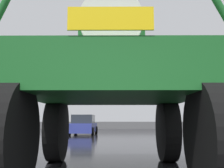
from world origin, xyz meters
TOP-DOWN VIEW (x-y plane):
  - ground_plane at (0.00, 18.00)m, footprint 120.00×120.00m
  - oversize_sprayer at (-0.02, 4.75)m, footprint 4.09×5.24m
  - sedan_ahead at (-1.99, 20.41)m, footprint 2.05×4.18m
  - traffic_signal_near_right at (4.33, 10.59)m, footprint 0.24×0.54m
  - roadside_barrier at (0.00, 34.43)m, footprint 30.82×0.24m

SIDE VIEW (x-z plane):
  - ground_plane at x=0.00m, z-range 0.00..0.00m
  - roadside_barrier at x=0.00m, z-range 0.00..0.90m
  - sedan_ahead at x=-1.99m, z-range -0.05..1.47m
  - oversize_sprayer at x=-0.02m, z-range -0.14..3.91m
  - traffic_signal_near_right at x=4.33m, z-range 0.90..4.84m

